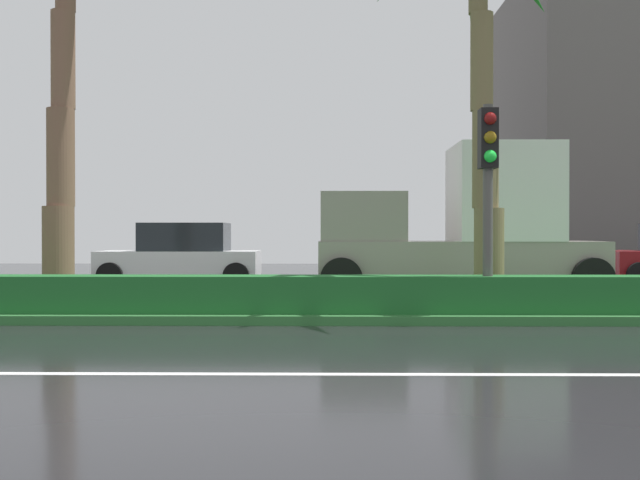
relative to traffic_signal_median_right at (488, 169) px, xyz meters
name	(u,v)px	position (x,y,z in m)	size (l,w,h in m)	color
ground_plane	(263,310)	(-3.86, 2.52, -2.52)	(90.00, 42.00, 0.10)	black
near_lane_divider_stripe	(202,374)	(-3.86, -4.48, -2.46)	(81.00, 0.14, 0.01)	white
median_strip	(258,308)	(-3.86, 1.52, -2.39)	(85.50, 4.00, 0.15)	#2D6B33
median_hedge	(250,294)	(-3.86, 0.12, -2.02)	(76.50, 0.70, 0.60)	#1E6028
traffic_signal_median_right	(488,169)	(0.00, 0.00, 0.00)	(0.28, 0.43, 3.36)	#4C4C47
car_in_traffic_second	(181,256)	(-6.58, 8.35, -1.64)	(4.30, 2.02, 1.72)	white
box_truck_lead	(461,229)	(0.48, 5.31, -0.92)	(6.40, 2.64, 3.46)	gray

